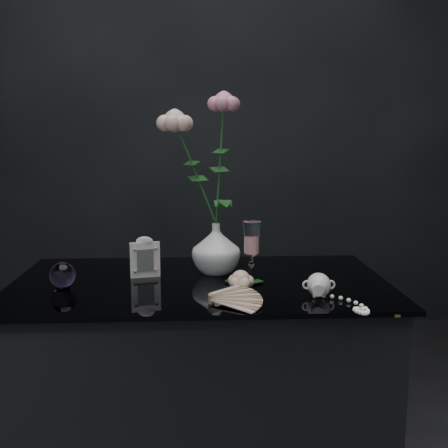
{
  "coord_description": "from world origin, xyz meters",
  "views": [
    {
      "loc": [
        -0.0,
        -1.38,
        1.17
      ],
      "look_at": [
        0.07,
        0.06,
        0.92
      ],
      "focal_mm": 42.0,
      "sensor_mm": 36.0,
      "label": 1
    }
  ],
  "objects_px": {
    "vase": "(216,248)",
    "picture_frame": "(145,257)",
    "wine_glass": "(252,251)",
    "loose_rose": "(241,280)",
    "paperweight": "(62,275)",
    "pearl_jar": "(319,284)"
  },
  "relations": [
    {
      "from": "picture_frame",
      "to": "loose_rose",
      "type": "distance_m",
      "value": 0.3
    },
    {
      "from": "vase",
      "to": "paperweight",
      "type": "bearing_deg",
      "value": -163.07
    },
    {
      "from": "wine_glass",
      "to": "picture_frame",
      "type": "distance_m",
      "value": 0.31
    },
    {
      "from": "wine_glass",
      "to": "loose_rose",
      "type": "bearing_deg",
      "value": -114.32
    },
    {
      "from": "wine_glass",
      "to": "pearl_jar",
      "type": "xyz_separation_m",
      "value": [
        0.16,
        -0.14,
        -0.05
      ]
    },
    {
      "from": "picture_frame",
      "to": "pearl_jar",
      "type": "relative_size",
      "value": 0.55
    },
    {
      "from": "wine_glass",
      "to": "pearl_jar",
      "type": "height_order",
      "value": "wine_glass"
    },
    {
      "from": "picture_frame",
      "to": "pearl_jar",
      "type": "xyz_separation_m",
      "value": [
        0.46,
        -0.2,
        -0.03
      ]
    },
    {
      "from": "vase",
      "to": "pearl_jar",
      "type": "distance_m",
      "value": 0.35
    },
    {
      "from": "wine_glass",
      "to": "loose_rose",
      "type": "relative_size",
      "value": 1.1
    },
    {
      "from": "vase",
      "to": "loose_rose",
      "type": "relative_size",
      "value": 0.97
    },
    {
      "from": "wine_glass",
      "to": "paperweight",
      "type": "relative_size",
      "value": 2.46
    },
    {
      "from": "loose_rose",
      "to": "pearl_jar",
      "type": "bearing_deg",
      "value": -22.48
    },
    {
      "from": "vase",
      "to": "picture_frame",
      "type": "height_order",
      "value": "vase"
    },
    {
      "from": "picture_frame",
      "to": "paperweight",
      "type": "xyz_separation_m",
      "value": [
        -0.21,
        -0.09,
        -0.03
      ]
    },
    {
      "from": "vase",
      "to": "picture_frame",
      "type": "relative_size",
      "value": 1.25
    },
    {
      "from": "loose_rose",
      "to": "picture_frame",
      "type": "bearing_deg",
      "value": 148.34
    },
    {
      "from": "vase",
      "to": "wine_glass",
      "type": "bearing_deg",
      "value": -42.91
    },
    {
      "from": "vase",
      "to": "paperweight",
      "type": "height_order",
      "value": "vase"
    },
    {
      "from": "loose_rose",
      "to": "pearl_jar",
      "type": "distance_m",
      "value": 0.21
    },
    {
      "from": "paperweight",
      "to": "loose_rose",
      "type": "height_order",
      "value": "paperweight"
    },
    {
      "from": "pearl_jar",
      "to": "picture_frame",
      "type": "bearing_deg",
      "value": 158.48
    }
  ]
}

